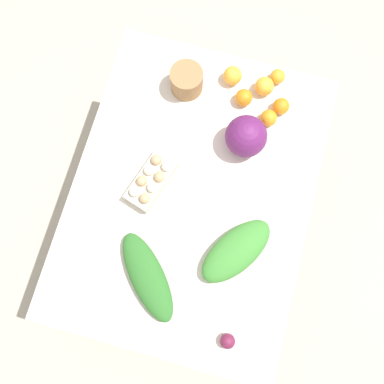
{
  "coord_description": "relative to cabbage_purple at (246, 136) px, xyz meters",
  "views": [
    {
      "loc": [
        0.38,
        0.11,
        2.48
      ],
      "look_at": [
        0.0,
        0.0,
        0.73
      ],
      "focal_mm": 40.0,
      "sensor_mm": 36.0,
      "label": 1
    }
  ],
  "objects": [
    {
      "name": "greens_bunch_dandelion",
      "position": [
        0.66,
        -0.23,
        -0.05
      ],
      "size": [
        0.38,
        0.35,
        0.07
      ],
      "primitive_type": "ellipsoid",
      "rotation": [
        0.0,
        0.0,
        0.72
      ],
      "color": "#2D6B28",
      "rests_on": "dining_table"
    },
    {
      "name": "egg_carton",
      "position": [
        0.28,
        -0.33,
        -0.05
      ],
      "size": [
        0.27,
        0.18,
        0.09
      ],
      "rotation": [
        0.0,
        0.0,
        5.98
      ],
      "color": "beige",
      "rests_on": "dining_table"
    },
    {
      "name": "orange_4",
      "position": [
        -0.28,
        -0.12,
        -0.05
      ],
      "size": [
        0.08,
        0.08,
        0.08
      ],
      "primitive_type": "sphere",
      "color": "#F9A833",
      "rests_on": "dining_table"
    },
    {
      "name": "orange_3",
      "position": [
        -0.33,
        0.07,
        -0.06
      ],
      "size": [
        0.07,
        0.07,
        0.07
      ],
      "primitive_type": "sphere",
      "color": "orange",
      "rests_on": "dining_table"
    },
    {
      "name": "orange_2",
      "position": [
        -0.27,
        0.02,
        -0.05
      ],
      "size": [
        0.08,
        0.08,
        0.08
      ],
      "primitive_type": "sphere",
      "color": "#F9A833",
      "rests_on": "dining_table"
    },
    {
      "name": "dining_table",
      "position": [
        0.27,
        -0.16,
        -0.17
      ],
      "size": [
        1.35,
        1.01,
        0.71
      ],
      "color": "silver",
      "rests_on": "ground_plane"
    },
    {
      "name": "orange_1",
      "position": [
        -0.13,
        0.08,
        -0.05
      ],
      "size": [
        0.07,
        0.07,
        0.07
      ],
      "primitive_type": "sphere",
      "color": "orange",
      "rests_on": "dining_table"
    },
    {
      "name": "orange_0",
      "position": [
        -0.19,
        -0.05,
        -0.05
      ],
      "size": [
        0.08,
        0.08,
        0.08
      ],
      "primitive_type": "sphere",
      "color": "orange",
      "rests_on": "dining_table"
    },
    {
      "name": "orange_5",
      "position": [
        -0.2,
        0.12,
        -0.05
      ],
      "size": [
        0.07,
        0.07,
        0.07
      ],
      "primitive_type": "sphere",
      "color": "orange",
      "rests_on": "dining_table"
    },
    {
      "name": "paper_bag",
      "position": [
        -0.19,
        -0.31,
        -0.03
      ],
      "size": [
        0.14,
        0.14,
        0.12
      ],
      "primitive_type": "cylinder",
      "color": "#997047",
      "rests_on": "dining_table"
    },
    {
      "name": "beet_root",
      "position": [
        0.81,
        0.13,
        -0.06
      ],
      "size": [
        0.06,
        0.06,
        0.06
      ],
      "primitive_type": "sphere",
      "color": "maroon",
      "rests_on": "dining_table"
    },
    {
      "name": "cabbage_purple",
      "position": [
        0.0,
        0.0,
        0.0
      ],
      "size": [
        0.18,
        0.18,
        0.18
      ],
      "primitive_type": "sphere",
      "color": "#601E5B",
      "rests_on": "dining_table"
    },
    {
      "name": "ground_plane",
      "position": [
        0.27,
        -0.16,
        -0.8
      ],
      "size": [
        8.0,
        8.0,
        0.0
      ],
      "primitive_type": "plane",
      "color": "#B2A899"
    },
    {
      "name": "greens_bunch_kale",
      "position": [
        0.47,
        0.08,
        -0.04
      ],
      "size": [
        0.37,
        0.32,
        0.09
      ],
      "primitive_type": "ellipsoid",
      "rotation": [
        0.0,
        0.0,
        2.55
      ],
      "color": "#3D8433",
      "rests_on": "dining_table"
    }
  ]
}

